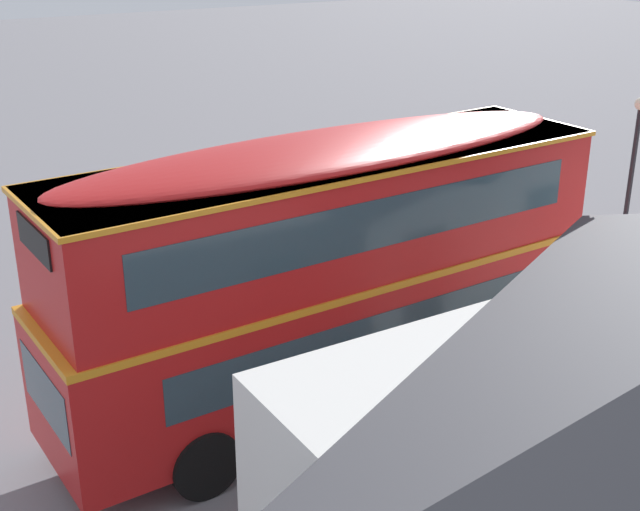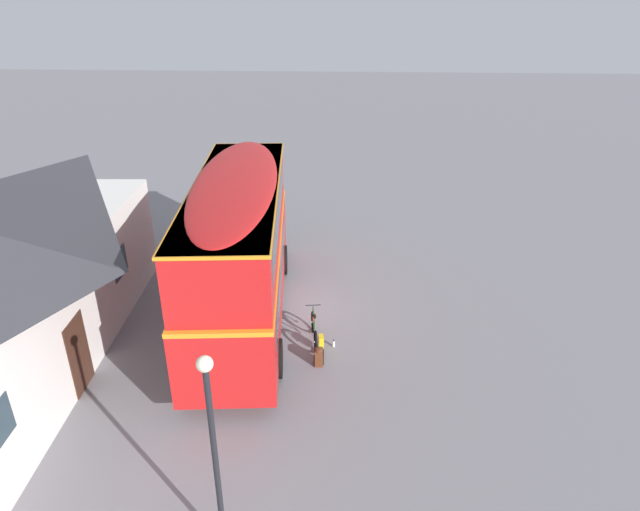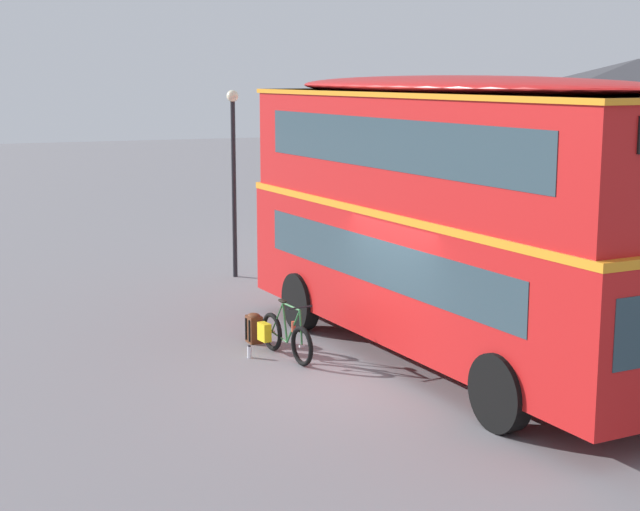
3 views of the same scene
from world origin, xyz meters
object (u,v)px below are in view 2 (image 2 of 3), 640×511
object	(u,v)px
double_decker_bus	(240,243)
water_bottle_clear_plastic	(334,344)
backpack_on_ground	(319,356)
touring_bicycle	(315,332)
street_lamp	(213,438)

from	to	relation	value
double_decker_bus	water_bottle_clear_plastic	xyz separation A→B (m)	(-1.51, -2.96, -2.54)
double_decker_bus	backpack_on_ground	xyz separation A→B (m)	(-2.41, -2.57, -2.36)
touring_bicycle	water_bottle_clear_plastic	size ratio (longest dim) A/B	7.91
double_decker_bus	water_bottle_clear_plastic	distance (m)	4.18
water_bottle_clear_plastic	touring_bicycle	bearing A→B (deg)	71.64
double_decker_bus	street_lamp	distance (m)	8.29
touring_bicycle	water_bottle_clear_plastic	distance (m)	0.65
street_lamp	water_bottle_clear_plastic	bearing A→B (deg)	-15.58
double_decker_bus	touring_bicycle	distance (m)	3.56
touring_bicycle	street_lamp	size ratio (longest dim) A/B	0.39
double_decker_bus	touring_bicycle	world-z (taller)	double_decker_bus
water_bottle_clear_plastic	double_decker_bus	bearing A→B (deg)	62.93
double_decker_bus	water_bottle_clear_plastic	world-z (taller)	double_decker_bus
water_bottle_clear_plastic	street_lamp	world-z (taller)	street_lamp
touring_bicycle	street_lamp	xyz separation A→B (m)	(-6.90, 1.31, 2.40)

